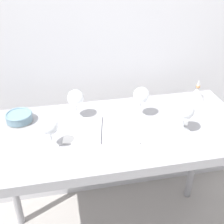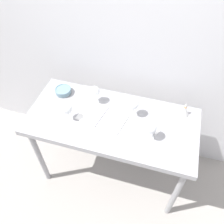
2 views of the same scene
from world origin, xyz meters
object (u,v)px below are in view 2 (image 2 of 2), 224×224
object	(u,v)px
open_notebook	(102,117)
tasting_bowl	(63,91)
wine_glass_far_left	(94,92)
tasting_sheet_upper	(159,119)
wine_glass_far_right	(134,104)
wine_glass_near_right	(151,128)
decanter_funnel	(184,111)
wine_glass_near_left	(67,109)

from	to	relation	value
open_notebook	tasting_bowl	distance (m)	0.46
wine_glass_far_left	tasting_sheet_upper	distance (m)	0.58
wine_glass_far_right	tasting_sheet_upper	world-z (taller)	wine_glass_far_right
wine_glass_near_right	wine_glass_far_left	world-z (taller)	wine_glass_near_right
wine_glass_far_right	tasting_sheet_upper	bearing A→B (deg)	4.46
wine_glass_far_right	tasting_bowl	distance (m)	0.67
wine_glass_near_right	tasting_sheet_upper	world-z (taller)	wine_glass_near_right
decanter_funnel	wine_glass_far_left	bearing A→B (deg)	-174.60
wine_glass_near_right	open_notebook	distance (m)	0.43
tasting_bowl	decanter_funnel	bearing A→B (deg)	2.62
tasting_sheet_upper	decanter_funnel	distance (m)	0.22
decanter_funnel	wine_glass_near_left	bearing A→B (deg)	-160.63
wine_glass_near_left	open_notebook	bearing A→B (deg)	19.05
open_notebook	decanter_funnel	distance (m)	0.68
decanter_funnel	open_notebook	bearing A→B (deg)	-160.50
wine_glass_near_right	wine_glass_far_right	bearing A→B (deg)	132.50
wine_glass_far_right	decanter_funnel	xyz separation A→B (m)	(0.40, 0.13, -0.09)
tasting_sheet_upper	tasting_bowl	size ratio (longest dim) A/B	1.93
wine_glass_far_left	open_notebook	distance (m)	0.22
wine_glass_near_left	open_notebook	size ratio (longest dim) A/B	0.39
wine_glass_near_left	tasting_bowl	bearing A→B (deg)	122.23
tasting_bowl	wine_glass_far_left	bearing A→B (deg)	-4.14
wine_glass_near_right	wine_glass_far_left	bearing A→B (deg)	154.75
wine_glass_near_right	wine_glass_far_left	xyz separation A→B (m)	(-0.52, 0.25, -0.00)
wine_glass_near_left	tasting_bowl	xyz separation A→B (m)	(-0.17, 0.27, -0.09)
wine_glass_far_right	open_notebook	distance (m)	0.28
open_notebook	tasting_bowl	xyz separation A→B (m)	(-0.42, 0.18, 0.02)
wine_glass_near_right	tasting_bowl	size ratio (longest dim) A/B	1.19
tasting_bowl	decanter_funnel	distance (m)	1.06
wine_glass_far_right	wine_glass_far_left	world-z (taller)	wine_glass_far_right
wine_glass_near_right	decanter_funnel	distance (m)	0.40
wine_glass_far_left	decanter_funnel	size ratio (longest dim) A/B	1.27
open_notebook	decanter_funnel	xyz separation A→B (m)	(0.64, 0.23, 0.04)
wine_glass_far_right	tasting_bowl	bearing A→B (deg)	173.04
tasting_sheet_upper	open_notebook	bearing A→B (deg)	-135.18
open_notebook	tasting_sheet_upper	world-z (taller)	open_notebook
wine_glass_near_right	decanter_funnel	world-z (taller)	wine_glass_near_right
wine_glass_far_right	wine_glass_far_left	xyz separation A→B (m)	(-0.35, 0.06, -0.01)
wine_glass_near_right	wine_glass_near_left	world-z (taller)	wine_glass_near_right
open_notebook	wine_glass_near_left	bearing A→B (deg)	-149.50
open_notebook	tasting_bowl	size ratio (longest dim) A/B	2.91
open_notebook	tasting_bowl	world-z (taller)	tasting_bowl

